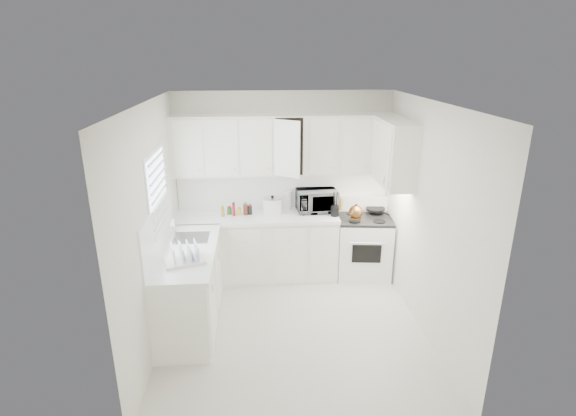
{
  "coord_description": "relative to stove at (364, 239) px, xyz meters",
  "views": [
    {
      "loc": [
        -0.39,
        -4.5,
        3.06
      ],
      "look_at": [
        0.0,
        0.7,
        1.25
      ],
      "focal_mm": 27.78,
      "sensor_mm": 36.0,
      "label": 1
    }
  ],
  "objects": [
    {
      "name": "upper_cabinets_right",
      "position": [
        0.2,
        -0.43,
        0.93
      ],
      "size": [
        0.33,
        0.9,
        0.8
      ],
      "primitive_type": null,
      "color": "white",
      "rests_on": "wall_right"
    },
    {
      "name": "spice_left_2",
      "position": [
        -1.83,
        0.17,
        0.45
      ],
      "size": [
        0.06,
        0.06,
        0.13
      ],
      "primitive_type": "cylinder",
      "color": "#B1171D",
      "rests_on": "countertop_back"
    },
    {
      "name": "utensil_crock",
      "position": [
        -0.45,
        -0.07,
        0.56
      ],
      "size": [
        0.13,
        0.13,
        0.36
      ],
      "primitive_type": null,
      "rotation": [
        0.0,
        0.0,
        0.09
      ],
      "color": "black",
      "rests_on": "countertop_back"
    },
    {
      "name": "sink",
      "position": [
        -2.32,
        -0.7,
        0.5
      ],
      "size": [
        0.42,
        0.38,
        0.3
      ],
      "primitive_type": null,
      "color": "gray",
      "rests_on": "countertop_left"
    },
    {
      "name": "tea_kettle",
      "position": [
        -0.18,
        -0.16,
        0.48
      ],
      "size": [
        0.29,
        0.27,
        0.22
      ],
      "primitive_type": null,
      "rotation": [
        0.0,
        0.0,
        -0.34
      ],
      "color": "brown",
      "rests_on": "stove"
    },
    {
      "name": "lower_cabinets_back",
      "position": [
        -1.52,
        0.05,
        -0.12
      ],
      "size": [
        2.22,
        0.6,
        0.9
      ],
      "primitive_type": null,
      "color": "white",
      "rests_on": "floor"
    },
    {
      "name": "wall_back",
      "position": [
        -1.13,
        0.35,
        0.73
      ],
      "size": [
        3.0,
        0.0,
        3.0
      ],
      "primitive_type": "plane",
      "rotation": [
        1.57,
        0.0,
        0.0
      ],
      "color": "white",
      "rests_on": "ground"
    },
    {
      "name": "microwave",
      "position": [
        -0.67,
        0.16,
        0.57
      ],
      "size": [
        0.58,
        0.36,
        0.38
      ],
      "primitive_type": "imported",
      "rotation": [
        0.0,
        0.0,
        0.09
      ],
      "color": "gray",
      "rests_on": "countertop_back"
    },
    {
      "name": "lower_cabinets_left",
      "position": [
        -2.33,
        -1.05,
        -0.12
      ],
      "size": [
        0.6,
        1.6,
        0.9
      ],
      "primitive_type": null,
      "color": "white",
      "rests_on": "floor"
    },
    {
      "name": "wall_front",
      "position": [
        -1.13,
        -2.85,
        0.73
      ],
      "size": [
        3.0,
        0.0,
        3.0
      ],
      "primitive_type": "plane",
      "rotation": [
        -1.57,
        0.0,
        0.0
      ],
      "color": "white",
      "rests_on": "ground"
    },
    {
      "name": "sauce_right_1",
      "position": [
        -0.5,
        0.15,
        0.48
      ],
      "size": [
        0.06,
        0.06,
        0.19
      ],
      "primitive_type": "cylinder",
      "color": "gold",
      "rests_on": "countertop_back"
    },
    {
      "name": "stove",
      "position": [
        0.0,
        0.0,
        0.0
      ],
      "size": [
        0.8,
        0.68,
        1.13
      ],
      "primitive_type": null,
      "rotation": [
        0.0,
        0.0,
        -0.11
      ],
      "color": "white",
      "rests_on": "floor"
    },
    {
      "name": "sauce_right_4",
      "position": [
        -0.33,
        0.21,
        0.48
      ],
      "size": [
        0.06,
        0.06,
        0.19
      ],
      "primitive_type": "cylinder",
      "color": "olive",
      "rests_on": "countertop_back"
    },
    {
      "name": "floor",
      "position": [
        -1.13,
        -1.25,
        -0.57
      ],
      "size": [
        3.2,
        3.2,
        0.0
      ],
      "primitive_type": "plane",
      "color": "silver",
      "rests_on": "ground"
    },
    {
      "name": "upper_cabinets_back",
      "position": [
        -1.13,
        0.18,
        0.93
      ],
      "size": [
        3.0,
        0.33,
        0.8
      ],
      "primitive_type": null,
      "color": "white",
      "rests_on": "wall_back"
    },
    {
      "name": "dish_rack",
      "position": [
        -2.3,
        -1.36,
        0.5
      ],
      "size": [
        0.49,
        0.42,
        0.23
      ],
      "primitive_type": null,
      "rotation": [
        0.0,
        0.0,
        0.3
      ],
      "color": "white",
      "rests_on": "countertop_left"
    },
    {
      "name": "paper_towel",
      "position": [
        -1.07,
        0.27,
        0.52
      ],
      "size": [
        0.12,
        0.12,
        0.27
      ],
      "primitive_type": "cylinder",
      "color": "white",
      "rests_on": "countertop_back"
    },
    {
      "name": "sauce_right_2",
      "position": [
        -0.44,
        0.21,
        0.48
      ],
      "size": [
        0.06,
        0.06,
        0.19
      ],
      "primitive_type": "cylinder",
      "color": "#592719",
      "rests_on": "countertop_back"
    },
    {
      "name": "frying_pan",
      "position": [
        0.18,
        0.16,
        0.4
      ],
      "size": [
        0.43,
        0.53,
        0.04
      ],
      "primitive_type": null,
      "rotation": [
        0.0,
        0.0,
        0.4
      ],
      "color": "black",
      "rests_on": "stove"
    },
    {
      "name": "countertop_left",
      "position": [
        -2.32,
        -1.05,
        0.36
      ],
      "size": [
        0.64,
        1.62,
        0.05
      ],
      "primitive_type": "cube",
      "color": "white",
      "rests_on": "lower_cabinets_left"
    },
    {
      "name": "countertop_back",
      "position": [
        -1.52,
        0.04,
        0.36
      ],
      "size": [
        2.24,
        0.64,
        0.05
      ],
      "primitive_type": "cube",
      "color": "white",
      "rests_on": "lower_cabinets_back"
    },
    {
      "name": "rice_cooker",
      "position": [
        -1.3,
        0.08,
        0.52
      ],
      "size": [
        0.34,
        0.34,
        0.27
      ],
      "primitive_type": null,
      "rotation": [
        0.0,
        0.0,
        0.33
      ],
      "color": "white",
      "rests_on": "countertop_back"
    },
    {
      "name": "window_blinds",
      "position": [
        -2.61,
        -0.9,
        0.98
      ],
      "size": [
        0.06,
        0.96,
        1.06
      ],
      "primitive_type": null,
      "color": "white",
      "rests_on": "wall_left"
    },
    {
      "name": "wall_right",
      "position": [
        0.37,
        -1.25,
        0.73
      ],
      "size": [
        0.0,
        3.2,
        3.2
      ],
      "primitive_type": "plane",
      "rotation": [
        1.57,
        0.0,
        -1.57
      ],
      "color": "white",
      "rests_on": "ground"
    },
    {
      "name": "wall_left",
      "position": [
        -2.63,
        -1.25,
        0.73
      ],
      "size": [
        0.0,
        3.2,
        3.2
      ],
      "primitive_type": "plane",
      "rotation": [
        1.57,
        0.0,
        1.57
      ],
      "color": "white",
      "rests_on": "ground"
    },
    {
      "name": "backsplash_left",
      "position": [
        -2.62,
        -1.05,
        0.66
      ],
      "size": [
        0.02,
        1.6,
        0.55
      ],
      "primitive_type": "cube",
      "color": "white",
      "rests_on": "wall_left"
    },
    {
      "name": "spice_left_1",
      "position": [
        -1.91,
        0.08,
        0.45
      ],
      "size": [
        0.06,
        0.06,
        0.13
      ],
      "primitive_type": "cylinder",
      "color": "#28792B",
      "rests_on": "countertop_back"
    },
    {
      "name": "spice_left_5",
      "position": [
        -1.61,
        0.08,
        0.45
      ],
      "size": [
        0.06,
        0.06,
        0.13
      ],
      "primitive_type": "cylinder",
      "color": "black",
      "rests_on": "countertop_back"
    },
    {
      "name": "sauce_right_3",
      "position": [
        -0.39,
        0.15,
        0.48
      ],
      "size": [
        0.06,
        0.06,
        0.19
      ],
      "primitive_type": "cylinder",
      "color": "black",
      "rests_on": "countertop_back"
    },
    {
      "name": "sauce_right_0",
      "position": [
        -0.55,
        0.21,
        0.48
      ],
      "size": [
        0.06,
        0.06,
        0.19
      ],
      "primitive_type": "cylinder",
      "color": "#B1171D",
      "rests_on": "countertop_back"
    },
    {
      "name": "spice_left_3",
      "position": [
        -1.76,
        0.08,
        0.45
      ],
      "size": [
        0.06,
        0.06,
        0.13
      ],
      "primitive_type": "cylinder",
      "color": "gold",
      "rests_on": "countertop_back"
    },
    {
      "name": "backsplash_back",
      "position": [
        -1.13,
        0.34,
        0.66
      ],
      "size": [
        2.98,
        0.02,
        0.55
      ],
      "primitive_type": "cube",
      "color": "white",
      "rests_on": "wall_back"
    },
    {
      "name": "spice_left_4",
      "position": [
        -1.68,
        0.17,
        0.45
      ],
      "size": [
        0.06,
        0.06,
        0.13
      ],
      "primitive_type": "cylinder",
      "color": "#592719",
      "rests_on": "countertop_back"
    },
    {
      "name": "spice_left_0",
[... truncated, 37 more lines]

